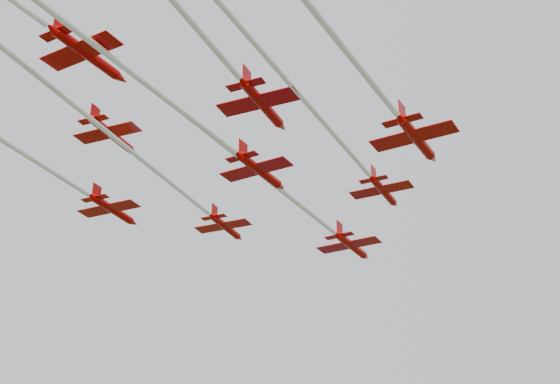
# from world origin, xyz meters

# --- Properties ---
(jet_lead) EXTENTS (26.21, 51.28, 2.91)m
(jet_lead) POSITION_xyz_m (3.97, 12.09, 57.66)
(jet_lead) COLOR #B10000
(jet_row2_left) EXTENTS (20.46, 51.08, 2.40)m
(jet_row2_left) POSITION_xyz_m (-13.08, 0.60, 56.83)
(jet_row2_left) COLOR #B10000
(jet_row2_right) EXTENTS (25.53, 55.77, 2.40)m
(jet_row2_right) POSITION_xyz_m (6.75, -11.51, 57.00)
(jet_row2_right) COLOR #B10000
(jet_row3_left) EXTENTS (23.48, 54.63, 2.58)m
(jet_row3_left) POSITION_xyz_m (-28.26, -7.19, 56.79)
(jet_row3_left) COLOR #B10000
(jet_row3_mid) EXTENTS (22.61, 42.22, 2.73)m
(jet_row3_mid) POSITION_xyz_m (-6.66, -11.21, 57.37)
(jet_row3_mid) COLOR #B10000
(jet_row3_right) EXTENTS (27.10, 52.65, 2.93)m
(jet_row3_right) POSITION_xyz_m (10.26, -21.69, 57.27)
(jet_row3_right) COLOR #B10000
(jet_row4_left) EXTENTS (20.73, 51.82, 2.40)m
(jet_row4_left) POSITION_xyz_m (-23.67, -23.02, 58.79)
(jet_row4_left) COLOR #B10000
(jet_row4_right) EXTENTS (20.73, 49.51, 2.64)m
(jet_row4_right) POSITION_xyz_m (-4.96, -29.67, 57.01)
(jet_row4_right) COLOR #B10000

